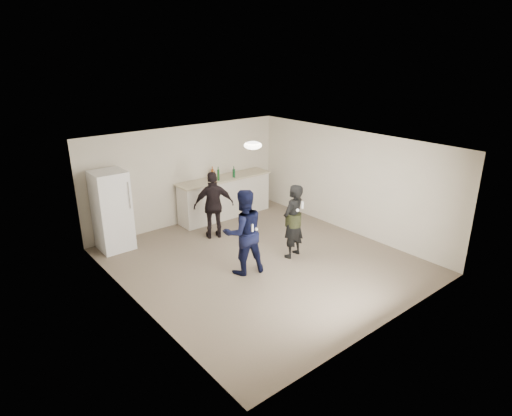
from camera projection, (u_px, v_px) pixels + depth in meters
floor at (262, 261)px, 9.12m from camera, size 6.00×6.00×0.00m
ceiling at (263, 145)px, 8.26m from camera, size 6.00×6.00×0.00m
wall_back at (187, 175)px, 10.88m from camera, size 6.00×0.00×6.00m
wall_front at (389, 258)px, 6.51m from camera, size 6.00×0.00×6.00m
wall_left at (135, 242)px, 7.06m from camera, size 0.00×6.00×6.00m
wall_right at (349, 182)px, 10.32m from camera, size 0.00×6.00×6.00m
counter at (225, 198)px, 11.44m from camera, size 2.60×0.56×1.05m
counter_top at (224, 178)px, 11.25m from camera, size 2.68×0.64×0.04m
fridge at (112, 211)px, 9.43m from camera, size 0.70×0.70×1.80m
fridge_handle at (129, 195)px, 9.19m from camera, size 0.02×0.02×0.60m
ceiling_dome at (253, 145)px, 8.50m from camera, size 0.36×0.36×0.16m
shaker at (214, 178)px, 10.91m from camera, size 0.08×0.08×0.17m
man at (243, 232)px, 8.39m from camera, size 0.98×0.85×1.74m
woman at (293, 221)px, 9.08m from camera, size 0.66×0.51×1.62m
camo_shorts at (293, 220)px, 9.07m from camera, size 0.34×0.34×0.28m
spectator at (214, 205)px, 10.04m from camera, size 1.03×0.75×1.62m
remote_man at (252, 228)px, 8.13m from camera, size 0.04×0.04×0.15m
nunchuk_man at (256, 229)px, 8.24m from camera, size 0.07×0.07×0.07m
remote_woman at (302, 205)px, 8.75m from camera, size 0.04×0.04×0.15m
nunchuk_woman at (298, 210)px, 8.75m from camera, size 0.07×0.07×0.07m
bottle_cluster at (222, 175)px, 11.08m from camera, size 0.72×0.37×0.28m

